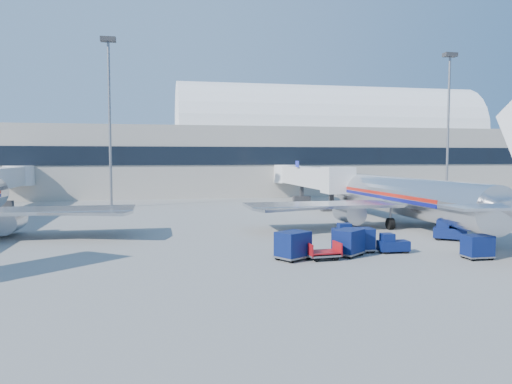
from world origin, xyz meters
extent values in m
plane|color=gray|center=(0.00, 0.00, 0.00)|extent=(260.00, 260.00, 0.00)
cube|color=#B2AA9E|center=(-25.00, 56.00, 6.00)|extent=(170.00, 28.00, 12.00)
cube|color=black|center=(-25.00, 42.05, 7.00)|extent=(170.00, 0.40, 3.00)
cylinder|color=white|center=(20.00, 56.00, 12.00)|extent=(60.00, 18.00, 18.00)
cylinder|color=silver|center=(10.00, 6.00, 2.90)|extent=(3.80, 28.00, 3.80)
sphere|color=silver|center=(10.00, 20.00, 2.90)|extent=(3.72, 3.72, 3.72)
cube|color=#AB160D|center=(10.00, 7.00, 3.15)|extent=(3.85, 20.16, 0.32)
cube|color=#0B0E67|center=(10.00, 7.00, 2.78)|extent=(3.85, 20.16, 0.32)
cube|color=silver|center=(10.00, 5.00, 2.30)|extent=(32.00, 5.00, 0.28)
cylinder|color=#B7B7BC|center=(4.50, 6.50, 1.35)|extent=(2.10, 3.80, 2.10)
cylinder|color=#B7B7BC|center=(15.50, 6.50, 1.35)|extent=(2.10, 3.80, 2.10)
cylinder|color=black|center=(10.00, 17.00, 0.45)|extent=(0.40, 0.90, 0.90)
cylinder|color=#B7B7BC|center=(-26.50, 6.50, 1.35)|extent=(2.10, 3.80, 2.10)
cube|color=silver|center=(7.60, 30.00, 4.00)|extent=(2.70, 24.00, 2.70)
cube|color=silver|center=(7.60, 17.80, 4.00)|extent=(3.40, 3.20, 3.20)
cylinder|color=silver|center=(7.60, 41.50, 4.00)|extent=(4.40, 4.40, 3.00)
cube|color=#2D2D30|center=(7.60, 20.00, 1.80)|extent=(0.50, 0.50, 3.00)
cube|color=#2D2D30|center=(7.60, 20.00, 0.45)|extent=(2.60, 1.00, 0.90)
cube|color=#2D2D30|center=(7.60, 33.00, 1.80)|extent=(0.50, 0.50, 3.00)
cube|color=#2D2D30|center=(7.60, 33.00, 0.45)|extent=(2.60, 1.00, 0.90)
cube|color=#1C279A|center=(6.00, 30.00, 5.80)|extent=(0.12, 1.40, 0.90)
cylinder|color=silver|center=(-34.40, 41.50, 4.00)|extent=(4.40, 4.40, 3.00)
cube|color=#2D2D30|center=(-34.40, 33.00, 1.80)|extent=(0.50, 0.50, 3.00)
cube|color=#2D2D30|center=(-34.40, 33.00, 0.45)|extent=(2.60, 1.00, 0.90)
cylinder|color=slate|center=(-20.00, 30.00, 11.00)|extent=(0.36, 0.36, 22.00)
cube|color=#2D2D30|center=(-20.00, 30.00, 22.30)|extent=(2.00, 1.20, 0.60)
cylinder|color=slate|center=(30.00, 30.00, 11.00)|extent=(0.36, 0.36, 22.00)
cube|color=#2D2D30|center=(30.00, 30.00, 22.30)|extent=(2.00, 1.20, 0.60)
cube|color=#9E9E96|center=(18.00, 2.00, 0.45)|extent=(3.00, 0.55, 0.90)
cube|color=#091548|center=(2.34, -7.08, 0.51)|extent=(2.19, 1.18, 0.70)
cube|color=#091548|center=(1.88, -7.06, 1.07)|extent=(0.88, 0.97, 0.65)
cylinder|color=black|center=(3.10, -6.70, 0.26)|extent=(0.53, 0.23, 0.52)
cube|color=#091548|center=(9.41, -3.05, 0.61)|extent=(2.79, 2.54, 0.83)
cube|color=#091548|center=(8.97, -2.72, 1.27)|extent=(1.46, 1.48, 0.77)
cylinder|color=black|center=(10.41, -3.19, 0.31)|extent=(0.64, 0.57, 0.62)
cube|color=#091548|center=(0.66, -1.54, 0.55)|extent=(1.28, 2.36, 0.75)
cube|color=#091548|center=(0.63, -2.04, 1.15)|extent=(1.05, 0.96, 0.70)
cylinder|color=black|center=(0.26, -0.72, 0.28)|extent=(0.25, 0.57, 0.56)
cube|color=#091548|center=(0.11, -6.36, 0.97)|extent=(1.92, 1.53, 1.48)
cube|color=slate|center=(0.11, -6.36, 0.23)|extent=(2.02, 1.59, 0.10)
cylinder|color=black|center=(0.85, -5.83, 0.20)|extent=(0.42, 0.19, 0.41)
cube|color=#091548|center=(-1.25, -7.54, 1.04)|extent=(2.50, 2.43, 1.59)
cube|color=slate|center=(-1.25, -7.54, 0.24)|extent=(2.62, 2.55, 0.11)
cylinder|color=black|center=(-1.04, -6.59, 0.22)|extent=(0.45, 0.41, 0.44)
cube|color=#091548|center=(-5.34, -8.07, 1.07)|extent=(2.55, 2.40, 1.63)
cube|color=slate|center=(-5.34, -8.07, 0.25)|extent=(2.68, 2.51, 0.11)
cylinder|color=black|center=(-4.99, -7.13, 0.23)|extent=(0.48, 0.39, 0.45)
cube|color=#091548|center=(6.78, -10.25, 0.92)|extent=(1.74, 1.35, 1.40)
cube|color=slate|center=(6.78, -10.25, 0.21)|extent=(1.84, 1.40, 0.10)
cylinder|color=black|center=(7.45, -9.72, 0.19)|extent=(0.39, 0.16, 0.39)
cube|color=slate|center=(-3.37, -8.43, 0.34)|extent=(2.24, 1.61, 0.12)
cube|color=maroon|center=(-3.37, -8.43, 0.53)|extent=(2.24, 1.65, 0.08)
cylinder|color=black|center=(-2.73, -7.85, 0.19)|extent=(0.40, 0.18, 0.39)
camera|label=1|loc=(-14.22, -39.48, 6.78)|focal=35.00mm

